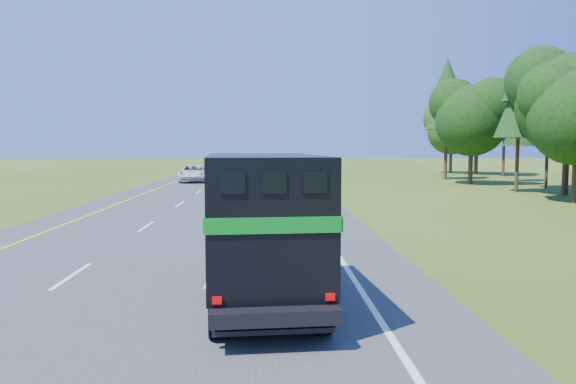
% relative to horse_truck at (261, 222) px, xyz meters
% --- Properties ---
extents(road, '(15.00, 260.00, 0.04)m').
position_rel_horse_truck_xyz_m(road, '(-3.15, 41.30, -1.74)').
color(road, '#38383A').
rests_on(road, ground).
extents(lane_markings, '(11.15, 260.00, 0.01)m').
position_rel_horse_truck_xyz_m(lane_markings, '(-3.15, 41.30, -1.71)').
color(lane_markings, yellow).
rests_on(lane_markings, road).
extents(horse_truck, '(2.82, 7.40, 3.21)m').
position_rel_horse_truck_xyz_m(horse_truck, '(0.00, 0.00, 0.00)').
color(horse_truck, black).
rests_on(horse_truck, road).
extents(white_suv, '(3.18, 6.05, 1.62)m').
position_rel_horse_truck_xyz_m(white_suv, '(-6.83, 40.67, -0.90)').
color(white_suv, silver).
rests_on(white_suv, road).
extents(far_car, '(1.92, 4.71, 1.60)m').
position_rel_horse_truck_xyz_m(far_car, '(-7.05, 106.00, -0.92)').
color(far_car, '#B1B1B8').
rests_on(far_car, road).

